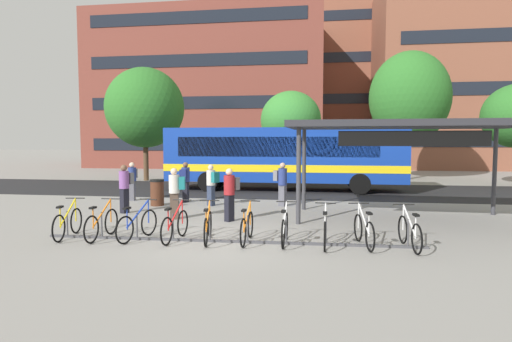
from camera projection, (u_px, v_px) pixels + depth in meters
The scene contains 29 objects.
ground at pixel (221, 240), 10.66m from camera, with size 200.00×200.00×0.00m, color gray.
bus_lane_asphalt at pixel (270, 190), 21.59m from camera, with size 80.00×7.20×0.01m, color #232326.
city_bus at pixel (285, 156), 21.34m from camera, with size 12.05×2.68×3.20m.
bike_rack at pixel (229, 239), 10.42m from camera, with size 9.62×0.25×0.70m.
parked_bicycle_yellow_0 at pixel (68, 223), 10.92m from camera, with size 0.52×1.71×0.99m.
parked_bicycle_orange_1 at pixel (102, 224), 10.81m from camera, with size 0.52×1.72×0.99m.
parked_bicycle_blue_2 at pixel (137, 225), 10.71m from camera, with size 0.56×1.70×0.99m.
parked_bicycle_red_3 at pixel (175, 226), 10.59m from camera, with size 0.52×1.72×0.99m.
parked_bicycle_orange_4 at pixel (208, 227), 10.46m from camera, with size 0.52×1.71×0.99m.
parked_bicycle_orange_5 at pixel (247, 227), 10.41m from camera, with size 0.52×1.72×0.99m.
parked_bicycle_white_6 at pixel (285, 228), 10.28m from camera, with size 0.52×1.72×0.99m.
parked_bicycle_white_7 at pixel (325, 231), 10.03m from camera, with size 0.52×1.72×0.99m.
parked_bicycle_white_8 at pixel (364, 231), 10.01m from camera, with size 0.52×1.71×0.99m.
parked_bicycle_white_9 at pixel (409, 233), 9.79m from camera, with size 0.52×1.72×0.99m.
transit_shelter at pixel (404, 127), 13.28m from camera, with size 7.40×3.75×3.16m.
commuter_navy_pack_0 at pixel (185, 179), 17.18m from camera, with size 0.35×0.53×1.67m.
commuter_grey_pack_1 at pixel (132, 178), 17.76m from camera, with size 0.39×0.56×1.63m.
commuter_teal_pack_2 at pixel (175, 190), 13.49m from camera, with size 0.57×0.41×1.67m.
commuter_teal_pack_3 at pixel (212, 182), 16.25m from camera, with size 0.60×0.55×1.62m.
commuter_grey_pack_4 at pixel (230, 191), 13.13m from camera, with size 0.54×0.60×1.68m.
commuter_grey_pack_5 at pixel (125, 185), 14.65m from camera, with size 0.47×0.60×1.71m.
commuter_grey_pack_6 at pixel (282, 181), 16.17m from camera, with size 0.60×0.50×1.70m.
trash_bin at pixel (157, 192), 16.34m from camera, with size 0.55×0.55×1.03m.
street_tree_1 at pixel (145, 108), 26.40m from camera, with size 4.94×4.94×7.18m.
street_tree_2 at pixel (409, 98), 27.34m from camera, with size 5.18×5.18×8.40m.
street_tree_3 at pixel (291, 120), 25.21m from camera, with size 3.65×3.65×5.56m.
building_left_wing at pixel (215, 94), 43.52m from camera, with size 22.25×13.92×14.80m.
building_right_wing at pixel (489, 76), 39.00m from camera, with size 20.49×10.64×17.17m.
building_centre_block at pixel (313, 90), 52.43m from camera, with size 15.97×13.68×17.84m.
Camera 1 is at (2.40, -10.26, 2.55)m, focal length 29.19 mm.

